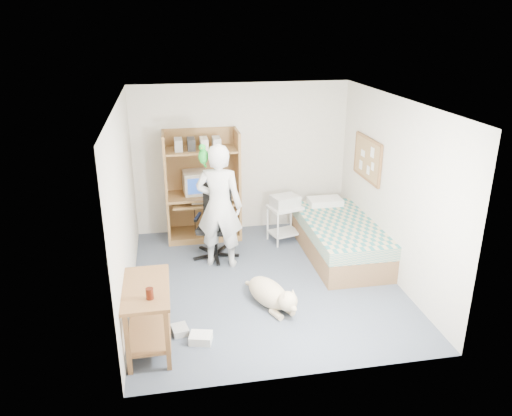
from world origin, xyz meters
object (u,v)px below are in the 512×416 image
Objects in this scene: side_desk at (148,308)px; printer_cart at (285,218)px; office_chair at (216,231)px; computer_hutch at (202,190)px; bed at (340,238)px; person at (219,206)px; dog at (271,294)px.

side_desk is 3.29m from printer_cart.
office_chair is at bearing 179.28° from printer_cart.
bed is (2.00, -1.12, -0.53)m from computer_hutch.
computer_hutch is 0.89× the size of bed.
side_desk is 2.16m from person.
office_chair reaches higher than dog.
bed is 1.84m from dog.
computer_hutch is 1.10m from person.
person is at bearing 87.35° from dog.
computer_hutch is at bearing -63.89° from person.
bed is 1.82× the size of office_chair.
printer_cart is (1.13, 0.63, -0.52)m from person.
printer_cart is (-0.71, 0.68, 0.12)m from bed.
dog is (0.49, -1.30, -0.75)m from person.
dog is at bearing 20.44° from side_desk.
dog is at bearing -137.00° from bed.
dog is (0.53, -1.61, -0.22)m from office_chair.
computer_hutch reaches higher than bed.
person is at bearing 178.67° from bed.
printer_cart is (1.16, 0.33, 0.01)m from office_chair.
office_chair is 1.09× the size of dog.
bed is 1.09× the size of person.
office_chair is 1.70m from dog.
person is 1.58m from dog.
side_desk is at bearing -147.50° from bed.
office_chair is 1.21m from printer_cart.
computer_hutch is at bearing 73.86° from side_desk.
side_desk is at bearing -147.03° from printer_cart.
computer_hutch is at bearing 144.59° from printer_cart.
computer_hutch is at bearing 81.89° from dog.
office_chair is at bearing 169.40° from bed.
person is 1.80× the size of dog.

